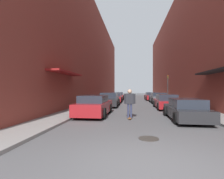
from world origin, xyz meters
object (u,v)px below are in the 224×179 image
Objects in this scene: parked_car_right_3 at (152,96)px; parked_car_left_0 at (94,106)px; parked_car_right_0 at (186,110)px; traffic_light at (168,85)px; parked_car_right_1 at (166,102)px; parked_car_left_1 at (109,100)px; manhole_cover at (149,138)px; parked_car_left_3 at (118,96)px; skateboarder at (130,101)px; parked_car_right_2 at (158,98)px; parked_car_left_2 at (114,98)px.

parked_car_left_0 is at bearing -108.24° from parked_car_right_3.
traffic_light is (1.60, 13.06, 1.66)m from parked_car_right_0.
parked_car_right_1 is at bearing -90.37° from parked_car_right_3.
parked_car_left_1 reaches higher than manhole_cover.
parked_car_left_0 is at bearing 169.33° from parked_car_right_0.
traffic_light is at bearing 76.81° from manhole_cover.
parked_car_right_3 is (5.33, 0.25, -0.01)m from parked_car_left_3.
skateboarder reaches higher than parked_car_left_1.
parked_car_right_1 is 2.65× the size of skateboarder.
parked_car_right_1 is at bearing -91.95° from parked_car_right_2.
parked_car_left_0 is 17.47m from parked_car_right_3.
parked_car_left_3 is 0.84× the size of parked_car_right_3.
parked_car_right_0 reaches higher than manhole_cover.
manhole_cover is at bearing -79.82° from parked_car_left_2.
parked_car_right_0 is (5.18, -6.89, -0.08)m from parked_car_left_1.
parked_car_left_2 reaches higher than manhole_cover.
skateboarder reaches higher than parked_car_left_0.
parked_car_right_2 is 1.33× the size of traffic_light.
parked_car_right_1 is (5.25, -6.40, -0.01)m from parked_car_left_2.
parked_car_left_1 is 1.27× the size of traffic_light.
skateboarder is (-3.17, -17.61, 0.45)m from parked_car_right_3.
parked_car_left_3 is 12.89m from parked_car_right_1.
parked_car_right_0 is at bearing -90.96° from parked_car_right_2.
parked_car_left_0 is 12.03m from parked_car_right_2.
parked_car_right_3 is 2.78× the size of skateboarder.
parked_car_right_2 reaches higher than parked_car_left_2.
parked_car_left_1 is at bearing -116.07° from parked_car_right_3.
parked_car_right_0 is 3.14m from skateboarder.
traffic_light reaches higher than parked_car_left_1.
parked_car_right_2 reaches higher than manhole_cover.
traffic_light is (1.53, -4.55, 1.64)m from parked_car_right_3.
parked_car_left_2 is 0.99× the size of parked_car_left_3.
traffic_light is at bearing 59.81° from parked_car_left_0.
parked_car_left_3 is 5.34m from parked_car_right_3.
parked_car_left_3 is at bearing 147.90° from traffic_light.
parked_car_right_1 is 6.41m from skateboarder.
parked_car_left_0 reaches higher than manhole_cover.
parked_car_right_2 reaches higher than parked_car_right_0.
parked_car_left_1 is 5.33m from parked_car_right_1.
parked_car_left_1 is 0.96× the size of parked_car_right_1.
parked_car_left_3 is at bearing 89.53° from parked_car_left_0.
parked_car_left_2 is 7.73m from parked_car_right_3.
parked_car_right_3 is (5.25, 10.72, -0.06)m from parked_car_left_1.
parked_car_right_3 is 21.72m from manhole_cover.
parked_car_left_2 is 0.89× the size of parked_car_right_0.
traffic_light is (6.87, -4.31, 1.63)m from parked_car_left_3.
parked_car_right_2 is at bearing 41.65° from parked_car_left_1.
parked_car_left_3 reaches higher than parked_car_right_0.
parked_car_left_1 is at bearing -89.53° from parked_car_left_3.
parked_car_right_2 is (5.60, 10.65, -0.01)m from parked_car_left_0.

